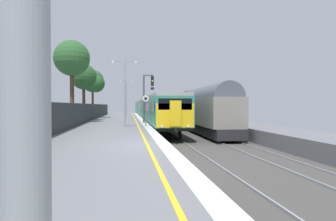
{
  "coord_description": "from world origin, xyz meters",
  "views": [
    {
      "loc": [
        -1.16,
        -13.14,
        1.73
      ],
      "look_at": [
        1.61,
        7.74,
        1.37
      ],
      "focal_mm": 31.93,
      "sensor_mm": 36.0,
      "label": 1
    }
  ],
  "objects_px": {
    "signal_gantry": "(147,93)",
    "background_tree_centre": "(72,60)",
    "speed_limit_sign": "(146,106)",
    "platform_lamp_far": "(126,95)",
    "background_tree_right": "(84,78)",
    "freight_train_adjacent_track": "(191,108)",
    "background_tree_left": "(94,82)",
    "platform_lamp_mid": "(125,87)",
    "commuter_train_at_platform": "(147,108)"
  },
  "relations": [
    {
      "from": "signal_gantry",
      "to": "background_tree_centre",
      "type": "distance_m",
      "value": 8.08
    },
    {
      "from": "speed_limit_sign",
      "to": "background_tree_centre",
      "type": "distance_m",
      "value": 10.26
    },
    {
      "from": "signal_gantry",
      "to": "background_tree_centre",
      "type": "relative_size",
      "value": 0.58
    },
    {
      "from": "speed_limit_sign",
      "to": "background_tree_centre",
      "type": "relative_size",
      "value": 0.32
    },
    {
      "from": "platform_lamp_far",
      "to": "background_tree_right",
      "type": "distance_m",
      "value": 12.81
    },
    {
      "from": "freight_train_adjacent_track",
      "to": "background_tree_left",
      "type": "height_order",
      "value": "background_tree_left"
    },
    {
      "from": "speed_limit_sign",
      "to": "platform_lamp_mid",
      "type": "height_order",
      "value": "platform_lamp_mid"
    },
    {
      "from": "commuter_train_at_platform",
      "to": "signal_gantry",
      "type": "relative_size",
      "value": 13.12
    },
    {
      "from": "platform_lamp_far",
      "to": "background_tree_right",
      "type": "relative_size",
      "value": 0.89
    },
    {
      "from": "background_tree_centre",
      "to": "background_tree_right",
      "type": "relative_size",
      "value": 1.26
    },
    {
      "from": "speed_limit_sign",
      "to": "platform_lamp_far",
      "type": "relative_size",
      "value": 0.45
    },
    {
      "from": "background_tree_centre",
      "to": "background_tree_right",
      "type": "distance_m",
      "value": 4.92
    },
    {
      "from": "background_tree_right",
      "to": "signal_gantry",
      "type": "bearing_deg",
      "value": -39.97
    },
    {
      "from": "background_tree_right",
      "to": "commuter_train_at_platform",
      "type": "bearing_deg",
      "value": 63.07
    },
    {
      "from": "platform_lamp_mid",
      "to": "background_tree_right",
      "type": "height_order",
      "value": "background_tree_right"
    },
    {
      "from": "background_tree_left",
      "to": "background_tree_right",
      "type": "relative_size",
      "value": 1.03
    },
    {
      "from": "platform_lamp_far",
      "to": "background_tree_centre",
      "type": "bearing_deg",
      "value": -107.61
    },
    {
      "from": "commuter_train_at_platform",
      "to": "speed_limit_sign",
      "type": "xyz_separation_m",
      "value": [
        -1.85,
        -27.11,
        0.39
      ]
    },
    {
      "from": "freight_train_adjacent_track",
      "to": "background_tree_centre",
      "type": "height_order",
      "value": "background_tree_centre"
    },
    {
      "from": "platform_lamp_far",
      "to": "background_tree_left",
      "type": "bearing_deg",
      "value": -131.61
    },
    {
      "from": "speed_limit_sign",
      "to": "platform_lamp_mid",
      "type": "xyz_separation_m",
      "value": [
        -1.7,
        -0.59,
        1.52
      ]
    },
    {
      "from": "signal_gantry",
      "to": "platform_lamp_mid",
      "type": "height_order",
      "value": "platform_lamp_mid"
    },
    {
      "from": "background_tree_left",
      "to": "platform_lamp_mid",
      "type": "bearing_deg",
      "value": -76.21
    },
    {
      "from": "background_tree_left",
      "to": "background_tree_right",
      "type": "bearing_deg",
      "value": -92.73
    },
    {
      "from": "commuter_train_at_platform",
      "to": "freight_train_adjacent_track",
      "type": "height_order",
      "value": "freight_train_adjacent_track"
    },
    {
      "from": "platform_lamp_far",
      "to": "background_tree_right",
      "type": "xyz_separation_m",
      "value": [
        -4.77,
        -11.8,
        1.5
      ]
    },
    {
      "from": "commuter_train_at_platform",
      "to": "freight_train_adjacent_track",
      "type": "distance_m",
      "value": 17.93
    },
    {
      "from": "freight_train_adjacent_track",
      "to": "platform_lamp_far",
      "type": "height_order",
      "value": "platform_lamp_far"
    },
    {
      "from": "signal_gantry",
      "to": "commuter_train_at_platform",
      "type": "bearing_deg",
      "value": 86.21
    },
    {
      "from": "speed_limit_sign",
      "to": "background_tree_left",
      "type": "height_order",
      "value": "background_tree_left"
    },
    {
      "from": "background_tree_centre",
      "to": "background_tree_right",
      "type": "bearing_deg",
      "value": 84.26
    },
    {
      "from": "speed_limit_sign",
      "to": "platform_lamp_mid",
      "type": "bearing_deg",
      "value": -160.94
    },
    {
      "from": "commuter_train_at_platform",
      "to": "background_tree_left",
      "type": "height_order",
      "value": "background_tree_left"
    },
    {
      "from": "background_tree_centre",
      "to": "background_tree_right",
      "type": "xyz_separation_m",
      "value": [
        0.47,
        4.72,
        -1.32
      ]
    },
    {
      "from": "speed_limit_sign",
      "to": "platform_lamp_far",
      "type": "height_order",
      "value": "platform_lamp_far"
    },
    {
      "from": "commuter_train_at_platform",
      "to": "platform_lamp_mid",
      "type": "height_order",
      "value": "platform_lamp_mid"
    },
    {
      "from": "speed_limit_sign",
      "to": "background_tree_centre",
      "type": "height_order",
      "value": "background_tree_centre"
    },
    {
      "from": "speed_limit_sign",
      "to": "background_tree_left",
      "type": "bearing_deg",
      "value": 109.34
    },
    {
      "from": "signal_gantry",
      "to": "background_tree_right",
      "type": "height_order",
      "value": "background_tree_right"
    },
    {
      "from": "speed_limit_sign",
      "to": "background_tree_centre",
      "type": "bearing_deg",
      "value": 139.13
    },
    {
      "from": "speed_limit_sign",
      "to": "background_tree_left",
      "type": "xyz_separation_m",
      "value": [
        -6.15,
        17.52,
        3.29
      ]
    },
    {
      "from": "commuter_train_at_platform",
      "to": "platform_lamp_mid",
      "type": "xyz_separation_m",
      "value": [
        -3.55,
        -27.7,
        1.91
      ]
    },
    {
      "from": "freight_train_adjacent_track",
      "to": "platform_lamp_mid",
      "type": "distance_m",
      "value": 12.83
    },
    {
      "from": "platform_lamp_mid",
      "to": "background_tree_centre",
      "type": "xyz_separation_m",
      "value": [
        -5.24,
        6.6,
        3.05
      ]
    },
    {
      "from": "commuter_train_at_platform",
      "to": "speed_limit_sign",
      "type": "bearing_deg",
      "value": -93.89
    },
    {
      "from": "platform_lamp_mid",
      "to": "commuter_train_at_platform",
      "type": "bearing_deg",
      "value": 82.7
    },
    {
      "from": "background_tree_centre",
      "to": "platform_lamp_far",
      "type": "bearing_deg",
      "value": 72.39
    },
    {
      "from": "signal_gantry",
      "to": "speed_limit_sign",
      "type": "height_order",
      "value": "signal_gantry"
    },
    {
      "from": "freight_train_adjacent_track",
      "to": "speed_limit_sign",
      "type": "height_order",
      "value": "freight_train_adjacent_track"
    },
    {
      "from": "platform_lamp_mid",
      "to": "background_tree_centre",
      "type": "height_order",
      "value": "background_tree_centre"
    }
  ]
}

